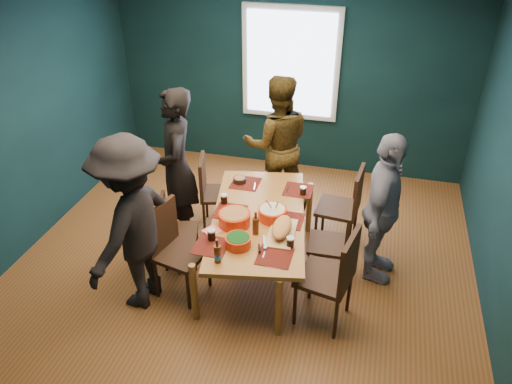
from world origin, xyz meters
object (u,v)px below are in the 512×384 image
Objects in this scene: person_right at (382,210)px; chair_left_mid at (172,226)px; chair_right_mid at (337,238)px; person_back at (277,144)px; bowl_dumpling at (272,213)px; chair_right_far at (347,202)px; bowl_herbs at (238,241)px; bowl_salad at (234,218)px; dining_table at (258,221)px; person_near_left at (132,225)px; cutting_board at (282,229)px; chair_left_near at (172,243)px; chair_left_far at (212,187)px; chair_right_near at (335,272)px; person_far_left at (177,167)px.

chair_left_mid is at bearing 107.16° from person_right.
person_back is at bearing 124.06° from chair_right_mid.
bowl_dumpling is at bearing 82.43° from person_back.
chair_right_far reaches higher than bowl_herbs.
dining_table is at bearing 45.11° from bowl_salad.
person_back is 0.98× the size of person_near_left.
chair_right_mid is 2.06m from person_near_left.
chair_right_mid is 1.08m from bowl_salad.
dining_table is at bearing -135.30° from chair_right_far.
person_near_left is at bearing -162.27° from cutting_board.
chair_left_near reaches higher than bowl_dumpling.
bowl_dumpling reaches higher than bowl_herbs.
cutting_board is (1.05, -0.93, 0.23)m from chair_left_far.
chair_left_near is at bearing 136.96° from person_near_left.
chair_right_far is 1.25m from chair_right_near.
person_back is 2.82× the size of cutting_board.
bowl_dumpling is 1.18× the size of bowl_herbs.
chair_left_mid is 2.22m from person_right.
chair_left_near is 3.10× the size of bowl_salad.
person_far_left reaches higher than chair_right_far.
chair_left_far reaches higher than chair_left_mid.
person_far_left is 2.94× the size of cutting_board.
person_back is at bearing 129.14° from chair_right_near.
bowl_salad is (-1.02, -0.27, 0.26)m from chair_right_mid.
person_back reaches higher than chair_left_near.
chair_right_near is 0.56× the size of person_far_left.
chair_left_far is 0.52× the size of person_near_left.
chair_left_near reaches higher than chair_left_mid.
chair_right_near is at bearing -1.50° from bowl_herbs.
chair_right_mid reaches higher than cutting_board.
person_back is (0.66, 1.84, 0.30)m from chair_left_near.
person_near_left is 1.00m from bowl_salad.
chair_right_far is 2.38m from person_near_left.
chair_right_far is at bearing 76.07° from person_far_left.
person_near_left is at bearing -148.27° from bowl_salad.
bowl_herbs is (0.04, -1.88, -0.12)m from person_back.
bowl_herbs is at bearing -169.40° from chair_right_near.
chair_left_far is 1.16m from bowl_dumpling.
chair_right_near is 1.94m from person_near_left.
bowl_dumpling is at bearing 119.56° from cutting_board.
chair_right_far is at bearing 102.99° from chair_right_near.
person_right reaches higher than chair_left_mid.
person_far_left is at bearing 148.18° from dining_table.
chair_left_far is 0.90× the size of chair_right_near.
person_right is 2.65× the size of cutting_board.
dining_table is 1.10m from chair_right_far.
bowl_herbs reaches higher than dining_table.
chair_right_mid is 0.49× the size of person_far_left.
chair_right_near is 3.22× the size of bowl_salad.
dining_table is 8.08× the size of bowl_herbs.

